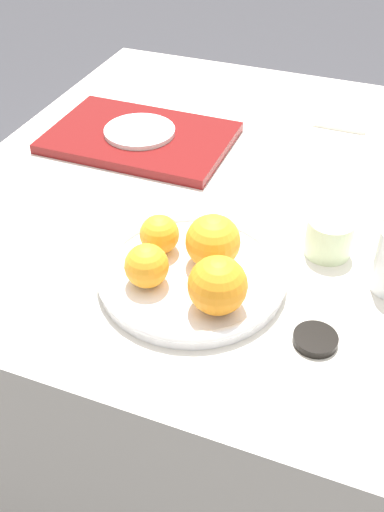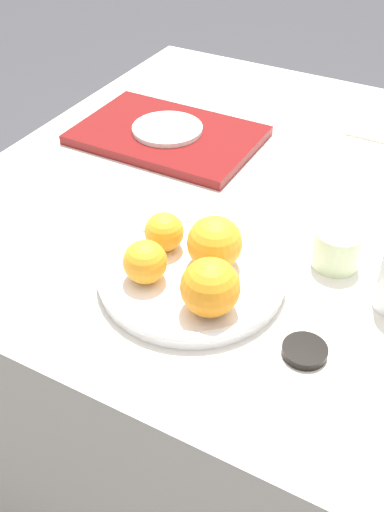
{
  "view_description": "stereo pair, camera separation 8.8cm",
  "coord_description": "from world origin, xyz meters",
  "px_view_note": "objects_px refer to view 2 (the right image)",
  "views": [
    {
      "loc": [
        0.13,
        -0.93,
        1.33
      ],
      "look_at": [
        -0.12,
        -0.29,
        0.76
      ],
      "focal_mm": 42.0,
      "sensor_mm": 36.0,
      "label": 1
    },
    {
      "loc": [
        0.21,
        -0.89,
        1.33
      ],
      "look_at": [
        -0.12,
        -0.29,
        0.76
      ],
      "focal_mm": 42.0,
      "sensor_mm": 36.0,
      "label": 2
    }
  ],
  "objects_px": {
    "orange_1": "(210,287)",
    "side_plate": "(167,129)",
    "napkin": "(380,126)",
    "fruit_platter": "(192,274)",
    "soy_dish": "(305,351)",
    "orange_0": "(215,243)",
    "serving_tray": "(168,135)",
    "cup_0": "(337,248)",
    "orange_2": "(164,232)",
    "orange_3": "(145,262)"
  },
  "relations": [
    {
      "from": "orange_1",
      "to": "side_plate",
      "type": "bearing_deg",
      "value": 126.77
    },
    {
      "from": "orange_1",
      "to": "napkin",
      "type": "distance_m",
      "value": 0.7
    },
    {
      "from": "fruit_platter",
      "to": "soy_dish",
      "type": "relative_size",
      "value": 4.68
    },
    {
      "from": "orange_0",
      "to": "serving_tray",
      "type": "height_order",
      "value": "orange_0"
    },
    {
      "from": "cup_0",
      "to": "soy_dish",
      "type": "relative_size",
      "value": 1.21
    },
    {
      "from": "fruit_platter",
      "to": "orange_1",
      "type": "bearing_deg",
      "value": -44.39
    },
    {
      "from": "orange_2",
      "to": "orange_0",
      "type": "bearing_deg",
      "value": 0.02
    },
    {
      "from": "serving_tray",
      "to": "cup_0",
      "type": "xyz_separation_m",
      "value": [
        0.44,
        -0.22,
        0.02
      ]
    },
    {
      "from": "fruit_platter",
      "to": "orange_2",
      "type": "distance_m",
      "value": 0.08
    },
    {
      "from": "orange_2",
      "to": "cup_0",
      "type": "distance_m",
      "value": 0.27
    },
    {
      "from": "orange_0",
      "to": "napkin",
      "type": "xyz_separation_m",
      "value": [
        0.1,
        0.61,
        -0.06
      ]
    },
    {
      "from": "orange_2",
      "to": "orange_3",
      "type": "bearing_deg",
      "value": -80.06
    },
    {
      "from": "orange_0",
      "to": "orange_2",
      "type": "xyz_separation_m",
      "value": [
        -0.09,
        -0.0,
        -0.01
      ]
    },
    {
      "from": "orange_2",
      "to": "cup_0",
      "type": "relative_size",
      "value": 0.83
    },
    {
      "from": "serving_tray",
      "to": "soy_dish",
      "type": "distance_m",
      "value": 0.63
    },
    {
      "from": "orange_1",
      "to": "side_plate",
      "type": "height_order",
      "value": "orange_1"
    },
    {
      "from": "orange_0",
      "to": "napkin",
      "type": "height_order",
      "value": "orange_0"
    },
    {
      "from": "cup_0",
      "to": "soy_dish",
      "type": "xyz_separation_m",
      "value": [
        0.02,
        -0.2,
        -0.03
      ]
    },
    {
      "from": "orange_2",
      "to": "napkin",
      "type": "bearing_deg",
      "value": 72.96
    },
    {
      "from": "orange_2",
      "to": "soy_dish",
      "type": "bearing_deg",
      "value": -17.92
    },
    {
      "from": "side_plate",
      "to": "soy_dish",
      "type": "distance_m",
      "value": 0.63
    },
    {
      "from": "orange_1",
      "to": "side_plate",
      "type": "relative_size",
      "value": 0.57
    },
    {
      "from": "fruit_platter",
      "to": "soy_dish",
      "type": "distance_m",
      "value": 0.21
    },
    {
      "from": "orange_1",
      "to": "cup_0",
      "type": "height_order",
      "value": "orange_1"
    },
    {
      "from": "fruit_platter",
      "to": "orange_3",
      "type": "relative_size",
      "value": 4.4
    },
    {
      "from": "orange_2",
      "to": "cup_0",
      "type": "xyz_separation_m",
      "value": [
        0.24,
        0.11,
        -0.02
      ]
    },
    {
      "from": "orange_1",
      "to": "napkin",
      "type": "bearing_deg",
      "value": 85.13
    },
    {
      "from": "fruit_platter",
      "to": "cup_0",
      "type": "relative_size",
      "value": 3.86
    },
    {
      "from": "orange_3",
      "to": "cup_0",
      "type": "xyz_separation_m",
      "value": [
        0.23,
        0.19,
        -0.02
      ]
    },
    {
      "from": "serving_tray",
      "to": "soy_dish",
      "type": "xyz_separation_m",
      "value": [
        0.46,
        -0.43,
        -0.0
      ]
    },
    {
      "from": "napkin",
      "to": "soy_dish",
      "type": "bearing_deg",
      "value": -83.2
    },
    {
      "from": "fruit_platter",
      "to": "side_plate",
      "type": "height_order",
      "value": "side_plate"
    },
    {
      "from": "orange_1",
      "to": "orange_2",
      "type": "distance_m",
      "value": 0.16
    },
    {
      "from": "napkin",
      "to": "side_plate",
      "type": "bearing_deg",
      "value": -144.79
    },
    {
      "from": "orange_0",
      "to": "napkin",
      "type": "relative_size",
      "value": 0.6
    },
    {
      "from": "fruit_platter",
      "to": "cup_0",
      "type": "distance_m",
      "value": 0.23
    },
    {
      "from": "cup_0",
      "to": "fruit_platter",
      "type": "bearing_deg",
      "value": -140.9
    },
    {
      "from": "orange_0",
      "to": "orange_2",
      "type": "bearing_deg",
      "value": -179.98
    },
    {
      "from": "side_plate",
      "to": "orange_1",
      "type": "bearing_deg",
      "value": -53.23
    },
    {
      "from": "side_plate",
      "to": "cup_0",
      "type": "relative_size",
      "value": 1.97
    },
    {
      "from": "orange_0",
      "to": "serving_tray",
      "type": "bearing_deg",
      "value": 129.72
    },
    {
      "from": "orange_3",
      "to": "fruit_platter",
      "type": "bearing_deg",
      "value": 42.13
    },
    {
      "from": "serving_tray",
      "to": "cup_0",
      "type": "relative_size",
      "value": 4.98
    },
    {
      "from": "fruit_platter",
      "to": "napkin",
      "type": "relative_size",
      "value": 2.09
    },
    {
      "from": "soy_dish",
      "to": "orange_2",
      "type": "bearing_deg",
      "value": 162.08
    },
    {
      "from": "serving_tray",
      "to": "cup_0",
      "type": "height_order",
      "value": "cup_0"
    },
    {
      "from": "side_plate",
      "to": "napkin",
      "type": "relative_size",
      "value": 1.07
    },
    {
      "from": "orange_3",
      "to": "cup_0",
      "type": "distance_m",
      "value": 0.3
    },
    {
      "from": "cup_0",
      "to": "orange_2",
      "type": "bearing_deg",
      "value": -154.86
    },
    {
      "from": "orange_3",
      "to": "orange_1",
      "type": "bearing_deg",
      "value": -6.17
    }
  ]
}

